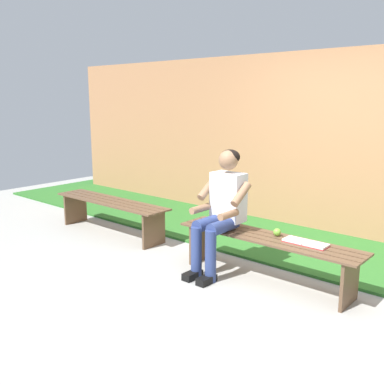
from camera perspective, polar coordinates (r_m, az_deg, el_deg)
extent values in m
cube|color=#9E9E99|center=(4.51, -10.72, -11.34)|extent=(10.00, 7.00, 0.04)
cube|color=#2D6B28|center=(6.18, 6.89, -4.40)|extent=(9.00, 2.09, 0.03)
cube|color=#B27A51|center=(6.13, 15.59, 6.25)|extent=(9.50, 0.24, 2.36)
cube|color=brown|center=(4.45, 10.75, -5.36)|extent=(1.90, 0.10, 0.02)
cube|color=brown|center=(4.37, 10.06, -5.69)|extent=(1.90, 0.10, 0.02)
cube|color=brown|center=(4.28, 9.35, -6.02)|extent=(1.90, 0.10, 0.02)
cube|color=brown|center=(4.20, 8.61, -6.37)|extent=(1.90, 0.10, 0.02)
cube|color=brown|center=(4.07, 19.81, -10.94)|extent=(0.03, 0.36, 0.43)
cube|color=brown|center=(4.84, 1.14, -6.50)|extent=(0.03, 0.36, 0.43)
cube|color=brown|center=(5.94, -9.36, -0.92)|extent=(1.84, 0.10, 0.02)
cube|color=brown|center=(5.88, -10.13, -1.09)|extent=(1.84, 0.10, 0.02)
cube|color=brown|center=(5.82, -10.92, -1.26)|extent=(1.84, 0.10, 0.02)
cube|color=brown|center=(5.75, -11.73, -1.44)|extent=(1.84, 0.10, 0.02)
cube|color=brown|center=(5.32, -4.96, -4.82)|extent=(0.03, 0.36, 0.43)
cube|color=brown|center=(6.53, -14.90, -2.03)|extent=(0.03, 0.36, 0.43)
cube|color=silver|center=(4.51, 4.74, -0.63)|extent=(0.34, 0.20, 0.50)
sphere|color=#936B4C|center=(4.43, 4.75, 4.15)|extent=(0.20, 0.20, 0.20)
ellipsoid|color=black|center=(4.45, 4.98, 4.57)|extent=(0.20, 0.19, 0.15)
cylinder|color=navy|center=(4.36, 4.09, -4.44)|extent=(0.13, 0.40, 0.13)
cylinder|color=navy|center=(4.47, 2.23, -4.02)|extent=(0.13, 0.40, 0.13)
cylinder|color=navy|center=(4.29, 2.43, -8.34)|extent=(0.11, 0.11, 0.52)
cube|color=black|center=(4.33, 1.90, -11.34)|extent=(0.10, 0.22, 0.07)
cylinder|color=navy|center=(4.40, 0.57, -7.82)|extent=(0.11, 0.11, 0.52)
cube|color=black|center=(4.44, 0.06, -10.74)|extent=(0.10, 0.22, 0.07)
cylinder|color=#936B4C|center=(4.31, 6.38, -0.29)|extent=(0.08, 0.28, 0.23)
cylinder|color=#936B4C|center=(4.24, 4.75, -2.96)|extent=(0.07, 0.26, 0.07)
cylinder|color=#936B4C|center=(4.56, 2.03, 0.44)|extent=(0.08, 0.28, 0.23)
cylinder|color=#936B4C|center=(4.46, 1.04, -2.19)|extent=(0.07, 0.26, 0.07)
sphere|color=#72B738|center=(4.35, 10.99, -5.15)|extent=(0.08, 0.08, 0.08)
cube|color=white|center=(4.14, 15.81, -6.65)|extent=(0.20, 0.15, 0.02)
cube|color=white|center=(4.22, 13.27, -6.13)|extent=(0.20, 0.15, 0.02)
cube|color=red|center=(4.18, 14.52, -6.51)|extent=(0.41, 0.16, 0.01)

